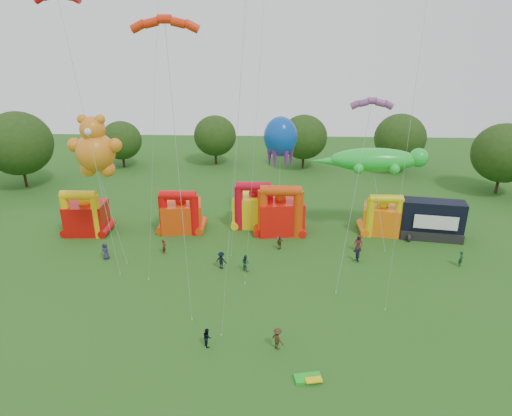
{
  "coord_description": "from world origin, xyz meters",
  "views": [
    {
      "loc": [
        2.65,
        -24.91,
        24.44
      ],
      "look_at": [
        0.9,
        18.0,
        6.99
      ],
      "focal_mm": 32.0,
      "sensor_mm": 36.0,
      "label": 1
    }
  ],
  "objects_px": {
    "bouncy_castle_0": "(86,216)",
    "gecko_kite": "(376,176)",
    "octopus_kite": "(280,148)",
    "teddy_bear_kite": "(104,182)",
    "spectator_0": "(105,251)",
    "stage_trailer": "(432,220)",
    "bouncy_castle_2": "(254,208)",
    "spectator_4": "(280,243)"
  },
  "relations": [
    {
      "from": "bouncy_castle_2",
      "to": "gecko_kite",
      "type": "distance_m",
      "value": 15.59
    },
    {
      "from": "octopus_kite",
      "to": "spectator_4",
      "type": "relative_size",
      "value": 8.58
    },
    {
      "from": "bouncy_castle_0",
      "to": "spectator_0",
      "type": "xyz_separation_m",
      "value": [
        4.64,
        -6.61,
        -1.31
      ]
    },
    {
      "from": "stage_trailer",
      "to": "spectator_0",
      "type": "bearing_deg",
      "value": -169.34
    },
    {
      "from": "octopus_kite",
      "to": "spectator_4",
      "type": "distance_m",
      "value": 12.11
    },
    {
      "from": "octopus_kite",
      "to": "spectator_4",
      "type": "bearing_deg",
      "value": -89.65
    },
    {
      "from": "gecko_kite",
      "to": "octopus_kite",
      "type": "distance_m",
      "value": 12.04
    },
    {
      "from": "teddy_bear_kite",
      "to": "bouncy_castle_0",
      "type": "bearing_deg",
      "value": 132.88
    },
    {
      "from": "teddy_bear_kite",
      "to": "spectator_4",
      "type": "height_order",
      "value": "teddy_bear_kite"
    },
    {
      "from": "bouncy_castle_0",
      "to": "stage_trailer",
      "type": "bearing_deg",
      "value": 0.68
    },
    {
      "from": "spectator_4",
      "to": "spectator_0",
      "type": "bearing_deg",
      "value": -34.79
    },
    {
      "from": "bouncy_castle_2",
      "to": "spectator_0",
      "type": "bearing_deg",
      "value": -148.94
    },
    {
      "from": "spectator_4",
      "to": "bouncy_castle_0",
      "type": "bearing_deg",
      "value": -52.24
    },
    {
      "from": "bouncy_castle_2",
      "to": "teddy_bear_kite",
      "type": "height_order",
      "value": "teddy_bear_kite"
    },
    {
      "from": "bouncy_castle_0",
      "to": "octopus_kite",
      "type": "height_order",
      "value": "octopus_kite"
    },
    {
      "from": "spectator_0",
      "to": "teddy_bear_kite",
      "type": "bearing_deg",
      "value": 93.09
    },
    {
      "from": "teddy_bear_kite",
      "to": "spectator_0",
      "type": "relative_size",
      "value": 8.03
    },
    {
      "from": "teddy_bear_kite",
      "to": "octopus_kite",
      "type": "bearing_deg",
      "value": 26.98
    },
    {
      "from": "bouncy_castle_0",
      "to": "gecko_kite",
      "type": "bearing_deg",
      "value": 1.66
    },
    {
      "from": "bouncy_castle_0",
      "to": "spectator_0",
      "type": "distance_m",
      "value": 8.19
    },
    {
      "from": "bouncy_castle_2",
      "to": "gecko_kite",
      "type": "height_order",
      "value": "gecko_kite"
    },
    {
      "from": "stage_trailer",
      "to": "gecko_kite",
      "type": "xyz_separation_m",
      "value": [
        -7.2,
        0.51,
        5.38
      ]
    },
    {
      "from": "gecko_kite",
      "to": "spectator_4",
      "type": "distance_m",
      "value": 13.94
    },
    {
      "from": "stage_trailer",
      "to": "gecko_kite",
      "type": "bearing_deg",
      "value": 175.91
    },
    {
      "from": "bouncy_castle_0",
      "to": "teddy_bear_kite",
      "type": "relative_size",
      "value": 0.38
    },
    {
      "from": "teddy_bear_kite",
      "to": "spectator_4",
      "type": "bearing_deg",
      "value": 5.76
    },
    {
      "from": "teddy_bear_kite",
      "to": "spectator_0",
      "type": "distance_m",
      "value": 7.72
    },
    {
      "from": "teddy_bear_kite",
      "to": "octopus_kite",
      "type": "height_order",
      "value": "teddy_bear_kite"
    },
    {
      "from": "bouncy_castle_0",
      "to": "bouncy_castle_2",
      "type": "bearing_deg",
      "value": 8.48
    },
    {
      "from": "stage_trailer",
      "to": "octopus_kite",
      "type": "bearing_deg",
      "value": 168.48
    },
    {
      "from": "octopus_kite",
      "to": "spectator_4",
      "type": "xyz_separation_m",
      "value": [
        0.05,
        -7.74,
        -9.31
      ]
    },
    {
      "from": "bouncy_castle_0",
      "to": "spectator_4",
      "type": "bearing_deg",
      "value": -8.2
    },
    {
      "from": "bouncy_castle_0",
      "to": "bouncy_castle_2",
      "type": "relative_size",
      "value": 0.95
    },
    {
      "from": "spectator_0",
      "to": "bouncy_castle_0",
      "type": "bearing_deg",
      "value": 144.06
    },
    {
      "from": "gecko_kite",
      "to": "octopus_kite",
      "type": "relative_size",
      "value": 0.98
    },
    {
      "from": "bouncy_castle_2",
      "to": "spectator_0",
      "type": "relative_size",
      "value": 3.23
    },
    {
      "from": "bouncy_castle_2",
      "to": "spectator_4",
      "type": "height_order",
      "value": "bouncy_castle_2"
    },
    {
      "from": "gecko_kite",
      "to": "stage_trailer",
      "type": "bearing_deg",
      "value": -4.09
    },
    {
      "from": "spectator_0",
      "to": "stage_trailer",
      "type": "bearing_deg",
      "value": 29.65
    },
    {
      "from": "bouncy_castle_0",
      "to": "stage_trailer",
      "type": "height_order",
      "value": "bouncy_castle_0"
    },
    {
      "from": "bouncy_castle_0",
      "to": "stage_trailer",
      "type": "distance_m",
      "value": 42.49
    },
    {
      "from": "spectator_0",
      "to": "spectator_4",
      "type": "xyz_separation_m",
      "value": [
        19.37,
        3.15,
        -0.17
      ]
    }
  ]
}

